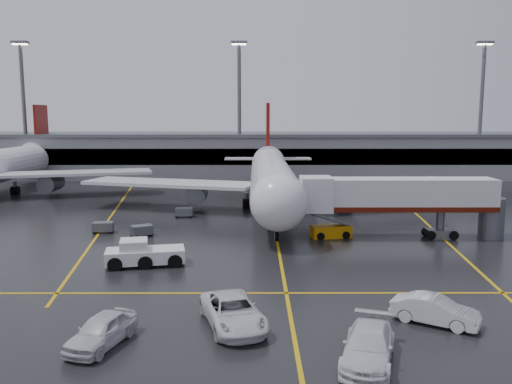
{
  "coord_description": "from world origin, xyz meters",
  "views": [
    {
      "loc": [
        -2.13,
        -55.68,
        11.83
      ],
      "look_at": [
        -2.0,
        -2.0,
        4.0
      ],
      "focal_mm": 36.46,
      "sensor_mm": 36.0,
      "label": 1
    }
  ],
  "objects": [
    {
      "name": "ground",
      "position": [
        0.0,
        0.0,
        0.0
      ],
      "size": [
        220.0,
        220.0,
        0.0
      ],
      "primitive_type": "plane",
      "color": "black",
      "rests_on": "ground"
    },
    {
      "name": "apron_line_centre",
      "position": [
        0.0,
        0.0,
        0.01
      ],
      "size": [
        0.25,
        90.0,
        0.02
      ],
      "primitive_type": "cube",
      "color": "gold",
      "rests_on": "ground"
    },
    {
      "name": "apron_line_stop",
      "position": [
        0.0,
        -22.0,
        0.01
      ],
      "size": [
        60.0,
        0.25,
        0.02
      ],
      "primitive_type": "cube",
      "color": "gold",
      "rests_on": "ground"
    },
    {
      "name": "apron_line_left",
      "position": [
        -20.0,
        10.0,
        0.01
      ],
      "size": [
        9.99,
        69.35,
        0.02
      ],
      "primitive_type": "cube",
      "rotation": [
        0.0,
        0.0,
        0.14
      ],
      "color": "gold",
      "rests_on": "ground"
    },
    {
      "name": "apron_line_right",
      "position": [
        18.0,
        10.0,
        0.01
      ],
      "size": [
        7.57,
        69.64,
        0.02
      ],
      "primitive_type": "cube",
      "rotation": [
        0.0,
        0.0,
        -0.1
      ],
      "color": "gold",
      "rests_on": "ground"
    },
    {
      "name": "terminal",
      "position": [
        0.0,
        47.93,
        4.32
      ],
      "size": [
        122.0,
        19.0,
        8.6
      ],
      "color": "gray",
      "rests_on": "ground"
    },
    {
      "name": "light_mast_left",
      "position": [
        -45.0,
        42.0,
        14.47
      ],
      "size": [
        3.0,
        1.2,
        25.45
      ],
      "color": "#595B60",
      "rests_on": "ground"
    },
    {
      "name": "light_mast_mid",
      "position": [
        -5.0,
        42.0,
        14.47
      ],
      "size": [
        3.0,
        1.2,
        25.45
      ],
      "color": "#595B60",
      "rests_on": "ground"
    },
    {
      "name": "light_mast_right",
      "position": [
        40.0,
        42.0,
        14.47
      ],
      "size": [
        3.0,
        1.2,
        25.45
      ],
      "color": "#595B60",
      "rests_on": "ground"
    },
    {
      "name": "main_airliner",
      "position": [
        0.0,
        9.7,
        4.21
      ],
      "size": [
        48.8,
        45.6,
        14.1
      ],
      "color": "silver",
      "rests_on": "ground"
    },
    {
      "name": "jet_bridge",
      "position": [
        11.87,
        -6.0,
        3.93
      ],
      "size": [
        19.9,
        3.4,
        6.05
      ],
      "color": "silver",
      "rests_on": "ground"
    },
    {
      "name": "pushback_tractor",
      "position": [
        -11.07,
        -15.3,
        0.88
      ],
      "size": [
        6.54,
        3.67,
        2.21
      ],
      "color": "silver",
      "rests_on": "ground"
    },
    {
      "name": "belt_loader",
      "position": [
        5.38,
        -5.54,
        0.61
      ],
      "size": [
        4.14,
        2.45,
        2.47
      ],
      "color": "#CD8506",
      "rests_on": "ground"
    },
    {
      "name": "service_van_a",
      "position": [
        -3.36,
        -27.59,
        0.86
      ],
      "size": [
        4.53,
        6.77,
        1.73
      ],
      "primitive_type": "imported",
      "rotation": [
        0.0,
        0.0,
        0.29
      ],
      "color": "silver",
      "rests_on": "ground"
    },
    {
      "name": "service_van_b",
      "position": [
        3.37,
        -31.92,
        0.83
      ],
      "size": [
        3.94,
        6.17,
        1.67
      ],
      "primitive_type": "imported",
      "rotation": [
        0.0,
        0.0,
        -0.3
      ],
      "color": "silver",
      "rests_on": "ground"
    },
    {
      "name": "service_van_c",
      "position": [
        8.22,
        -27.21,
        0.81
      ],
      "size": [
        5.06,
        4.04,
        1.61
      ],
      "primitive_type": "imported",
      "rotation": [
        0.0,
        0.0,
        1.01
      ],
      "color": "silver",
      "rests_on": "ground"
    },
    {
      "name": "service_van_d",
      "position": [
        -10.09,
        -30.05,
        0.82
      ],
      "size": [
        3.28,
        5.2,
        1.65
      ],
      "primitive_type": "imported",
      "rotation": [
        0.0,
        0.0,
        -0.3
      ],
      "color": "silver",
      "rests_on": "ground"
    },
    {
      "name": "baggage_cart_a",
      "position": [
        -13.39,
        -5.11,
        0.63
      ],
      "size": [
        2.38,
        2.09,
        1.12
      ],
      "color": "#595B60",
      "rests_on": "ground"
    },
    {
      "name": "baggage_cart_b",
      "position": [
        -17.69,
        -3.5,
        0.63
      ],
      "size": [
        2.14,
        1.53,
        1.12
      ],
      "color": "#595B60",
      "rests_on": "ground"
    },
    {
      "name": "baggage_cart_c",
      "position": [
        -10.52,
        4.88,
        0.63
      ],
      "size": [
        2.07,
        1.41,
        1.12
      ],
      "color": "#595B60",
      "rests_on": "ground"
    }
  ]
}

